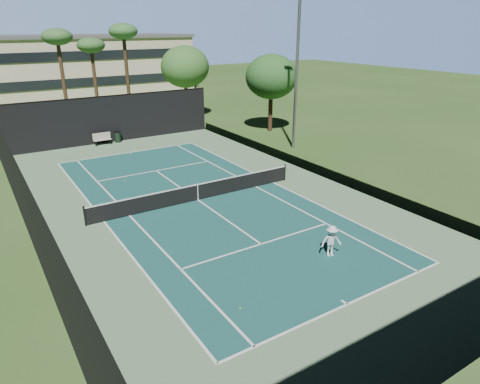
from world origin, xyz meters
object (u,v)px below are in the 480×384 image
at_px(tennis_ball_c, 219,171).
at_px(trash_bin, 118,137).
at_px(tennis_ball_d, 125,181).
at_px(tennis_ball_a, 240,308).
at_px(tennis_ball_b, 150,189).
at_px(tennis_net, 198,191).
at_px(park_bench, 102,138).
at_px(player, 331,241).

height_order(tennis_ball_c, trash_bin, trash_bin).
relative_size(tennis_ball_c, tennis_ball_d, 0.79).
bearing_deg(tennis_ball_d, tennis_ball_c, -13.93).
height_order(tennis_ball_a, tennis_ball_b, tennis_ball_b).
height_order(tennis_net, tennis_ball_c, tennis_net).
height_order(tennis_ball_a, trash_bin, trash_bin).
bearing_deg(tennis_ball_c, park_bench, 112.60).
height_order(tennis_ball_b, tennis_ball_c, tennis_ball_b).
relative_size(tennis_ball_b, tennis_ball_c, 1.05).
bearing_deg(player, tennis_ball_b, 127.87).
bearing_deg(park_bench, tennis_ball_d, -98.01).
distance_m(tennis_ball_a, tennis_ball_d, 15.53).
bearing_deg(tennis_ball_c, tennis_ball_b, -172.33).
xyz_separation_m(player, tennis_ball_a, (-5.44, -1.09, -0.70)).
relative_size(tennis_ball_d, park_bench, 0.05).
xyz_separation_m(tennis_ball_a, trash_bin, (3.67, 25.62, 0.45)).
xyz_separation_m(tennis_ball_d, park_bench, (1.41, 10.03, 0.51)).
distance_m(player, tennis_ball_a, 5.59).
bearing_deg(tennis_ball_d, tennis_ball_b, -68.51).
bearing_deg(player, tennis_ball_c, 103.68).
bearing_deg(tennis_net, player, -77.35).
distance_m(player, tennis_ball_c, 12.99).
xyz_separation_m(tennis_net, tennis_ball_c, (3.68, 3.97, -0.53)).
relative_size(tennis_net, park_bench, 8.60).
height_order(player, tennis_ball_b, player).
bearing_deg(tennis_net, tennis_ball_c, 47.19).
bearing_deg(tennis_ball_b, trash_bin, 81.32).
bearing_deg(tennis_net, tennis_ball_b, 117.08).
relative_size(tennis_net, tennis_ball_b, 211.43).
distance_m(tennis_net, tennis_ball_b, 3.69).
distance_m(tennis_ball_a, tennis_ball_c, 15.67).
bearing_deg(trash_bin, tennis_net, -90.84).
xyz_separation_m(tennis_net, tennis_ball_d, (-2.55, 5.51, -0.52)).
bearing_deg(tennis_ball_c, tennis_net, -132.81).
xyz_separation_m(tennis_ball_a, tennis_ball_d, (0.89, 15.50, 0.01)).
distance_m(tennis_net, tennis_ball_a, 10.58).
height_order(tennis_ball_a, park_bench, park_bench).
distance_m(tennis_ball_d, trash_bin, 10.51).
distance_m(player, tennis_ball_d, 15.13).
xyz_separation_m(player, tennis_ball_d, (-4.55, 14.41, -0.69)).
bearing_deg(tennis_ball_c, tennis_ball_d, 166.07).
bearing_deg(tennis_ball_c, player, -97.43).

